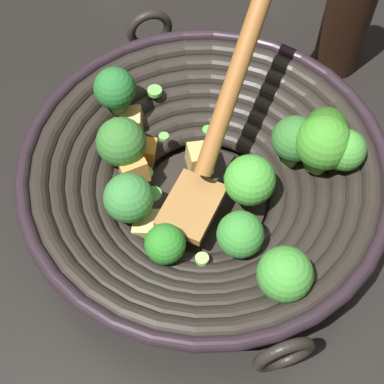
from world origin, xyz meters
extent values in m
plane|color=black|center=(0.00, 0.00, 0.00)|extent=(4.00, 4.00, 0.00)
cylinder|color=black|center=(0.00, 0.00, 0.01)|extent=(0.13, 0.13, 0.01)
torus|color=black|center=(0.00, 0.00, 0.02)|extent=(0.18, 0.18, 0.02)
torus|color=black|center=(0.00, 0.00, 0.03)|extent=(0.21, 0.21, 0.02)
torus|color=black|center=(0.00, 0.00, 0.03)|extent=(0.24, 0.24, 0.02)
torus|color=black|center=(0.00, 0.00, 0.04)|extent=(0.27, 0.27, 0.02)
torus|color=black|center=(0.00, 0.00, 0.05)|extent=(0.30, 0.30, 0.02)
torus|color=black|center=(0.00, 0.00, 0.06)|extent=(0.32, 0.32, 0.02)
torus|color=black|center=(0.00, 0.00, 0.07)|extent=(0.35, 0.35, 0.02)
torus|color=black|center=(0.00, 0.00, 0.08)|extent=(0.37, 0.37, 0.01)
torus|color=black|center=(-0.04, 0.19, 0.08)|extent=(0.05, 0.02, 0.05)
torus|color=black|center=(0.04, -0.19, 0.08)|extent=(0.05, 0.02, 0.05)
cylinder|color=#549B38|center=(0.08, 0.02, 0.04)|extent=(0.03, 0.03, 0.02)
sphere|color=#3B873D|center=(0.08, 0.02, 0.07)|extent=(0.05, 0.05, 0.05)
cylinder|color=#7BAB5E|center=(0.08, -0.05, 0.04)|extent=(0.02, 0.02, 0.02)
sphere|color=#37762F|center=(0.08, -0.05, 0.07)|extent=(0.05, 0.05, 0.05)
cylinder|color=#729F3E|center=(-0.12, 0.00, 0.06)|extent=(0.03, 0.03, 0.02)
sphere|color=#41952A|center=(-0.12, 0.00, 0.09)|extent=(0.06, 0.06, 0.06)
cylinder|color=#72B452|center=(0.05, 0.07, 0.03)|extent=(0.03, 0.03, 0.02)
sphere|color=#2D8627|center=(0.05, 0.07, 0.05)|extent=(0.04, 0.04, 0.04)
cylinder|color=#64A34E|center=(-0.12, -0.02, 0.06)|extent=(0.03, 0.03, 0.01)
sphere|color=#2A5E17|center=(-0.12, -0.02, 0.09)|extent=(0.05, 0.05, 0.05)
cylinder|color=#548E3D|center=(-0.02, 0.07, 0.03)|extent=(0.02, 0.02, 0.02)
sphere|color=green|center=(-0.02, 0.07, 0.06)|extent=(0.05, 0.05, 0.05)
cylinder|color=#82AD59|center=(0.08, -0.10, 0.06)|extent=(0.02, 0.02, 0.02)
sphere|color=#267130|center=(0.08, -0.10, 0.09)|extent=(0.04, 0.04, 0.04)
cylinder|color=#83AA50|center=(-0.09, -0.02, 0.05)|extent=(0.03, 0.02, 0.02)
sphere|color=#34732E|center=(-0.09, -0.02, 0.08)|extent=(0.05, 0.05, 0.05)
cylinder|color=#7BB14B|center=(-0.04, 0.02, 0.03)|extent=(0.02, 0.02, 0.02)
sphere|color=green|center=(-0.04, 0.02, 0.06)|extent=(0.05, 0.05, 0.05)
cylinder|color=#84C352|center=(-0.05, 0.13, 0.06)|extent=(0.02, 0.02, 0.02)
sphere|color=green|center=(-0.05, 0.13, 0.09)|extent=(0.05, 0.05, 0.05)
cylinder|color=#59A04B|center=(-0.14, 0.01, 0.06)|extent=(0.02, 0.02, 0.02)
sphere|color=green|center=(-0.14, 0.01, 0.09)|extent=(0.04, 0.04, 0.04)
cube|color=#D89145|center=(0.07, -0.03, 0.05)|extent=(0.04, 0.04, 0.03)
cube|color=#D3BC71|center=(0.06, 0.04, 0.03)|extent=(0.04, 0.03, 0.03)
cube|color=#EAB465|center=(0.07, -0.09, 0.05)|extent=(0.03, 0.03, 0.03)
cube|color=gold|center=(0.07, -0.04, 0.03)|extent=(0.03, 0.03, 0.03)
cube|color=orange|center=(0.06, -0.05, 0.03)|extent=(0.03, 0.03, 0.03)
cube|color=#E8B666|center=(0.00, -0.03, 0.04)|extent=(0.03, 0.03, 0.03)
cylinder|color=#56B247|center=(0.05, 0.01, 0.05)|extent=(0.02, 0.02, 0.01)
cylinder|color=#99D166|center=(0.08, 0.03, 0.05)|extent=(0.02, 0.02, 0.01)
cylinder|color=#6BC651|center=(-0.03, -0.01, 0.03)|extent=(0.02, 0.02, 0.00)
cylinder|color=#56B247|center=(-0.01, -0.07, 0.04)|extent=(0.01, 0.01, 0.00)
cylinder|color=#6BC651|center=(0.04, -0.06, 0.05)|extent=(0.01, 0.01, 0.00)
cylinder|color=#6BC651|center=(0.04, -0.11, 0.06)|extent=(0.02, 0.02, 0.01)
cylinder|color=#6BC651|center=(0.05, 0.04, 0.04)|extent=(0.02, 0.02, 0.00)
cylinder|color=#99D166|center=(0.06, -0.03, 0.03)|extent=(0.02, 0.02, 0.01)
cylinder|color=#99D166|center=(0.01, 0.08, 0.04)|extent=(0.01, 0.01, 0.01)
cylinder|color=#99D166|center=(0.09, 0.01, 0.06)|extent=(0.02, 0.02, 0.01)
cube|color=#9E6B38|center=(0.02, 0.03, 0.05)|extent=(0.08, 0.09, 0.01)
cylinder|color=#A6662F|center=(-0.05, -0.07, 0.16)|extent=(0.12, 0.18, 0.19)
cylinder|color=black|center=(-0.19, -0.18, 0.07)|extent=(0.06, 0.06, 0.13)
camera|label=1|loc=(0.06, 0.32, 0.55)|focal=54.69mm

